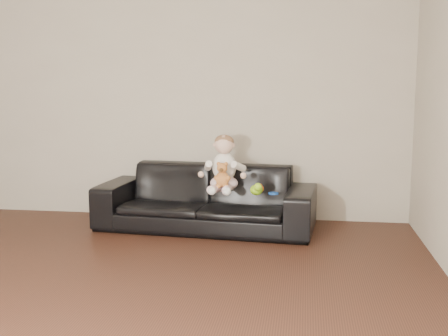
% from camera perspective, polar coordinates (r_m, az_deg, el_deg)
% --- Properties ---
extents(floor, '(5.50, 5.50, 0.00)m').
position_cam_1_polar(floor, '(3.71, -15.46, -14.44)').
color(floor, '#3B1F15').
rests_on(floor, ground).
extents(wall_back, '(5.00, 0.00, 5.00)m').
position_cam_1_polar(wall_back, '(6.03, -5.38, 7.31)').
color(wall_back, '#B5AB98').
rests_on(wall_back, ground).
extents(sofa, '(2.19, 1.01, 0.62)m').
position_cam_1_polar(sofa, '(5.56, -1.84, -3.04)').
color(sofa, black).
rests_on(sofa, floor).
extents(baby, '(0.38, 0.46, 0.54)m').
position_cam_1_polar(baby, '(5.36, -0.02, 0.17)').
color(baby, '#FDD6DC').
rests_on(baby, sofa).
extents(teddy_bear, '(0.16, 0.15, 0.23)m').
position_cam_1_polar(teddy_bear, '(5.21, -0.18, -0.72)').
color(teddy_bear, '#BF7536').
rests_on(teddy_bear, sofa).
extents(toy_green, '(0.16, 0.17, 0.10)m').
position_cam_1_polar(toy_green, '(5.20, 3.31, -2.23)').
color(toy_green, '#91DA19').
rests_on(toy_green, sofa).
extents(toy_rattle, '(0.09, 0.09, 0.08)m').
position_cam_1_polar(toy_rattle, '(5.31, 3.67, -2.13)').
color(toy_rattle, orange).
rests_on(toy_rattle, sofa).
extents(toy_blue_disc, '(0.12, 0.12, 0.01)m').
position_cam_1_polar(toy_blue_disc, '(5.26, 5.03, -2.58)').
color(toy_blue_disc, blue).
rests_on(toy_blue_disc, sofa).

